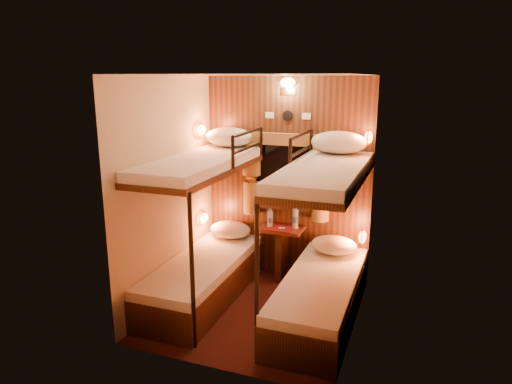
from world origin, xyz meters
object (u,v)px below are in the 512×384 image
at_px(bunk_left, 203,250).
at_px(bunk_right, 321,267).
at_px(table, 282,246).
at_px(bottle_left, 270,219).
at_px(bottle_right, 295,218).

height_order(bunk_left, bunk_right, same).
bearing_deg(table, bottle_left, -172.36).
height_order(bunk_right, bottle_right, bunk_right).
bearing_deg(bottle_left, bottle_right, 14.36).
bearing_deg(table, bunk_left, -129.67).
relative_size(table, bottle_left, 2.93).
bearing_deg(bunk_right, bottle_left, 136.00).
height_order(bunk_right, table, bunk_right).
bearing_deg(bunk_right, table, 129.67).
bearing_deg(bottle_right, bottle_left, -165.64).
relative_size(bunk_left, bunk_right, 1.00).
distance_m(bunk_left, bunk_right, 1.30).
distance_m(bunk_left, bottle_right, 1.17).
bearing_deg(bottle_left, bunk_left, -123.60).
bearing_deg(bunk_left, bottle_left, 56.40).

